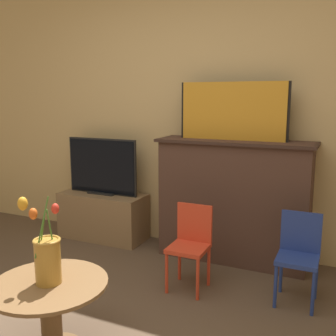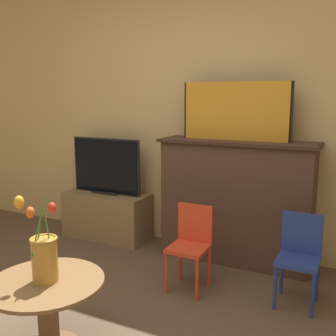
% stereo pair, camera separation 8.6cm
% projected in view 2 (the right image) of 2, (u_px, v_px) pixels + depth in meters
% --- Properties ---
extents(wall_back, '(8.00, 0.06, 2.70)m').
position_uv_depth(wall_back, '(202.00, 104.00, 3.60)').
color(wall_back, tan).
rests_on(wall_back, ground).
extents(fireplace_mantel, '(1.33, 0.40, 1.06)m').
position_uv_depth(fireplace_mantel, '(236.00, 200.00, 3.38)').
color(fireplace_mantel, '#4C3328').
rests_on(fireplace_mantel, ground).
extents(painting, '(0.92, 0.03, 0.48)m').
position_uv_depth(painting, '(235.00, 111.00, 3.26)').
color(painting, black).
rests_on(painting, fireplace_mantel).
extents(tv_stand, '(0.87, 0.38, 0.46)m').
position_uv_depth(tv_stand, '(107.00, 215.00, 3.99)').
color(tv_stand, olive).
rests_on(tv_stand, ground).
extents(tv_monitor, '(0.76, 0.12, 0.55)m').
position_uv_depth(tv_monitor, '(106.00, 167.00, 3.91)').
color(tv_monitor, black).
rests_on(tv_monitor, tv_stand).
extents(chair_red, '(0.27, 0.27, 0.62)m').
position_uv_depth(chair_red, '(191.00, 241.00, 2.91)').
color(chair_red, red).
rests_on(chair_red, ground).
extents(chair_blue, '(0.27, 0.27, 0.62)m').
position_uv_depth(chair_blue, '(299.00, 253.00, 2.69)').
color(chair_blue, navy).
rests_on(chair_blue, ground).
extents(side_table, '(0.63, 0.63, 0.43)m').
position_uv_depth(side_table, '(47.00, 305.00, 2.17)').
color(side_table, brown).
rests_on(side_table, ground).
extents(vase_tulips, '(0.16, 0.22, 0.50)m').
position_uv_depth(vase_tulips, '(44.00, 255.00, 2.11)').
color(vase_tulips, '#B78433').
rests_on(vase_tulips, side_table).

